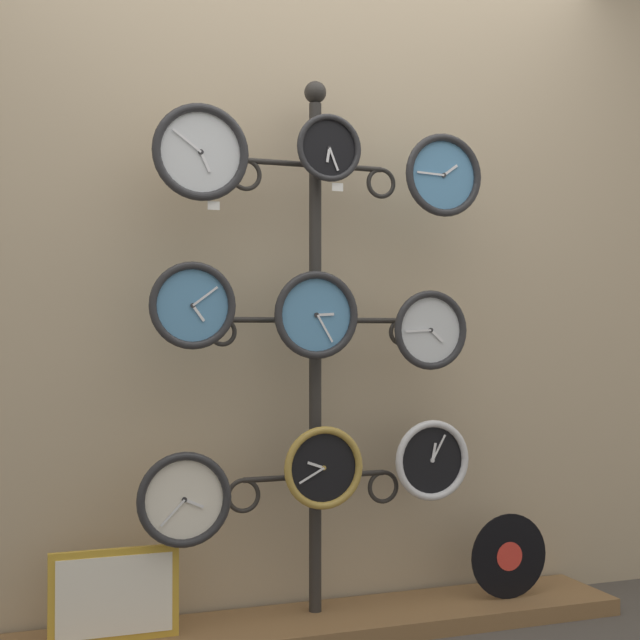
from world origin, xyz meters
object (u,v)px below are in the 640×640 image
(display_stand, at_px, (315,414))
(clock_middle_left, at_px, (192,306))
(clock_top_left, at_px, (201,152))
(clock_bottom_center, at_px, (323,468))
(vinyl_record, at_px, (509,556))
(clock_middle_center, at_px, (316,315))
(picture_frame, at_px, (115,595))
(clock_bottom_left, at_px, (184,499))
(clock_bottom_right, at_px, (432,460))
(clock_top_center, at_px, (329,148))
(clock_middle_right, at_px, (430,330))
(clock_top_right, at_px, (443,175))

(display_stand, height_order, clock_middle_left, display_stand)
(clock_top_left, distance_m, clock_bottom_center, 1.13)
(display_stand, bearing_deg, vinyl_record, -7.93)
(display_stand, distance_m, clock_middle_center, 0.36)
(clock_middle_center, xyz_separation_m, picture_frame, (-0.67, 0.01, -0.89))
(clock_middle_center, bearing_deg, picture_frame, 179.17)
(display_stand, xyz_separation_m, clock_bottom_left, (-0.49, -0.12, -0.25))
(clock_bottom_right, bearing_deg, clock_bottom_left, -177.99)
(clock_top_center, relative_size, clock_middle_left, 0.82)
(clock_middle_center, bearing_deg, clock_middle_left, -179.33)
(clock_bottom_center, bearing_deg, clock_top_center, 11.43)
(clock_middle_center, distance_m, clock_middle_right, 0.43)
(display_stand, height_order, clock_middle_center, display_stand)
(clock_bottom_left, xyz_separation_m, clock_bottom_center, (0.48, 0.02, 0.08))
(clock_middle_center, relative_size, clock_middle_right, 1.06)
(clock_middle_left, bearing_deg, clock_top_center, 0.00)
(clock_top_right, xyz_separation_m, clock_middle_center, (-0.47, 0.02, -0.50))
(clock_top_center, distance_m, clock_bottom_left, 1.27)
(picture_frame, bearing_deg, clock_top_left, -0.85)
(display_stand, xyz_separation_m, clock_top_right, (0.44, -0.12, 0.85))
(clock_top_right, bearing_deg, clock_bottom_center, 178.38)
(clock_middle_left, relative_size, clock_bottom_center, 1.01)
(clock_bottom_left, bearing_deg, clock_bottom_right, 2.01)
(clock_middle_left, distance_m, vinyl_record, 1.48)
(clock_middle_right, bearing_deg, clock_bottom_center, -179.49)
(clock_bottom_left, xyz_separation_m, vinyl_record, (1.20, 0.02, -0.29))
(clock_bottom_center, distance_m, vinyl_record, 0.81)
(clock_bottom_right, bearing_deg, clock_top_right, -39.01)
(clock_top_right, distance_m, vinyl_record, 1.41)
(clock_middle_right, relative_size, picture_frame, 0.70)
(clock_middle_right, xyz_separation_m, vinyl_record, (0.32, -0.00, -0.83))
(clock_top_center, height_order, clock_middle_right, clock_top_center)
(clock_middle_left, distance_m, clock_middle_center, 0.43)
(clock_bottom_center, bearing_deg, clock_bottom_right, 2.01)
(vinyl_record, bearing_deg, clock_middle_center, 179.49)
(vinyl_record, xyz_separation_m, picture_frame, (-1.42, 0.02, -0.01))
(display_stand, height_order, clock_top_left, display_stand)
(clock_middle_left, distance_m, clock_bottom_left, 0.62)
(clock_middle_left, height_order, clock_middle_right, clock_middle_left)
(clock_middle_center, distance_m, clock_bottom_center, 0.52)
(clock_middle_left, xyz_separation_m, picture_frame, (-0.24, 0.01, -0.92))
(clock_top_right, bearing_deg, display_stand, 165.41)
(clock_bottom_right, bearing_deg, clock_top_center, -178.50)
(clock_middle_left, xyz_separation_m, clock_middle_right, (0.86, -0.00, -0.08))
(display_stand, height_order, vinyl_record, display_stand)
(clock_middle_left, relative_size, clock_bottom_right, 0.99)
(clock_middle_right, relative_size, vinyl_record, 0.91)
(clock_top_center, height_order, clock_bottom_center, clock_top_center)
(clock_bottom_right, bearing_deg, picture_frame, 179.78)
(clock_bottom_right, bearing_deg, clock_middle_center, -179.30)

